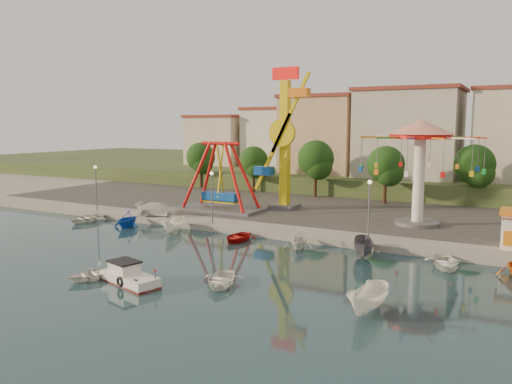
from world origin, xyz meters
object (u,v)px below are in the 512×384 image
Objects in this scene: rowboat_a at (221,279)px; skiff at (369,299)px; wave_swinger at (420,149)px; van at (160,209)px; pirate_ship_ride at (221,178)px; cabin_motorboat at (129,277)px; kamikaze_tower at (286,142)px.

skiff is (9.93, -0.19, 0.40)m from rowboat_a.
skiff is at bearing -85.35° from wave_swinger.
pirate_ship_ride is at bearing -51.61° from van.
cabin_motorboat is (-13.52, -26.48, -7.76)m from wave_swinger.
skiff is 0.83× the size of van.
cabin_motorboat is at bearing -71.07° from pirate_ship_ride.
kamikaze_tower is 28.47m from rowboat_a.
wave_swinger reaches higher than van.
pirate_ship_ride is 2.43× the size of skiff.
cabin_motorboat is 1.30× the size of rowboat_a.
van is (-10.27, -10.60, -7.24)m from kamikaze_tower.
van is at bearing -134.10° from kamikaze_tower.
skiff reaches higher than rowboat_a.
wave_swinger reaches higher than pirate_ship_ride.
kamikaze_tower is 30.04m from cabin_motorboat.
van is (-17.89, 15.59, 0.92)m from rowboat_a.
kamikaze_tower reaches higher than skiff.
pirate_ship_ride is 8.08m from van.
kamikaze_tower is (6.37, 4.23, 4.16)m from pirate_ship_ride.
pirate_ship_ride is at bearing 101.19° from rowboat_a.
skiff is at bearing -22.44° from rowboat_a.
wave_swinger reaches higher than skiff.
rowboat_a is at bearing -57.49° from pirate_ship_ride.
cabin_motorboat is at bearing -117.05° from wave_swinger.
kamikaze_tower is at bearing 171.39° from wave_swinger.
pirate_ship_ride is at bearing -175.15° from wave_swinger.
kamikaze_tower is 1.42× the size of wave_swinger.
rowboat_a is (7.62, -26.19, -8.16)m from kamikaze_tower.
cabin_motorboat is (8.44, -24.62, -3.96)m from pirate_ship_ride.
cabin_motorboat is 22.05m from van.
pirate_ship_ride is 32.80m from skiff.
van reaches higher than cabin_motorboat.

